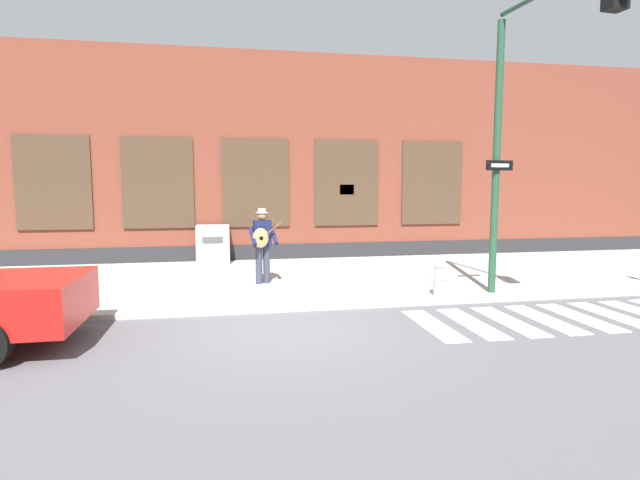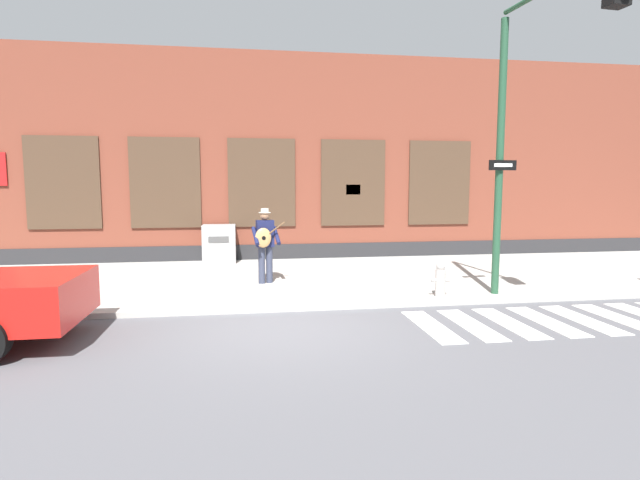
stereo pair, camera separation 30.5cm
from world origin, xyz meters
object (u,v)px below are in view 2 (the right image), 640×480
(busker, at_px, (265,241))
(utility_box, at_px, (219,244))
(traffic_light, at_px, (539,91))
(fire_hydrant, at_px, (440,279))

(busker, bearing_deg, utility_box, 109.74)
(traffic_light, relative_size, utility_box, 5.20)
(busker, relative_size, fire_hydrant, 2.42)
(traffic_light, bearing_deg, busker, 148.51)
(traffic_light, height_order, utility_box, traffic_light)
(busker, relative_size, traffic_light, 0.30)
(busker, distance_m, traffic_light, 6.22)
(traffic_light, height_order, fire_hydrant, traffic_light)
(utility_box, relative_size, fire_hydrant, 1.54)
(busker, relative_size, utility_box, 1.57)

